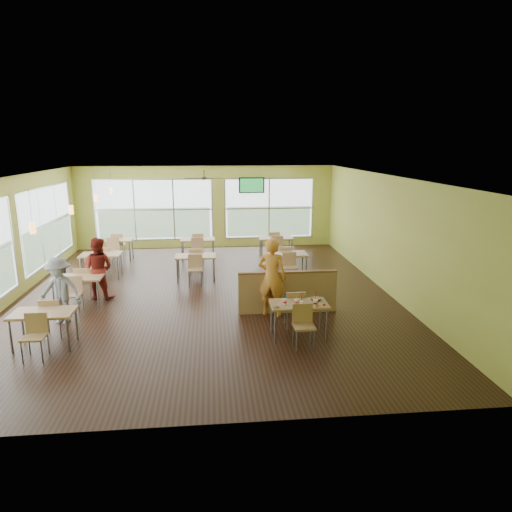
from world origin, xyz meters
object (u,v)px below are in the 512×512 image
object	(u,v)px
man_plaid	(272,277)
food_basket	(316,299)
half_wall_divider	(288,292)
main_table	(299,308)

from	to	relation	value
man_plaid	food_basket	size ratio (longest dim) A/B	8.10
half_wall_divider	man_plaid	world-z (taller)	man_plaid
man_plaid	food_basket	world-z (taller)	man_plaid
half_wall_divider	man_plaid	xyz separation A→B (m)	(-0.41, -0.16, 0.43)
half_wall_divider	food_basket	world-z (taller)	half_wall_divider
food_basket	main_table	bearing A→B (deg)	-160.34
main_table	food_basket	world-z (taller)	main_table
main_table	food_basket	distance (m)	0.44
half_wall_divider	man_plaid	distance (m)	0.61
main_table	man_plaid	xyz separation A→B (m)	(-0.41, 1.29, 0.32)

